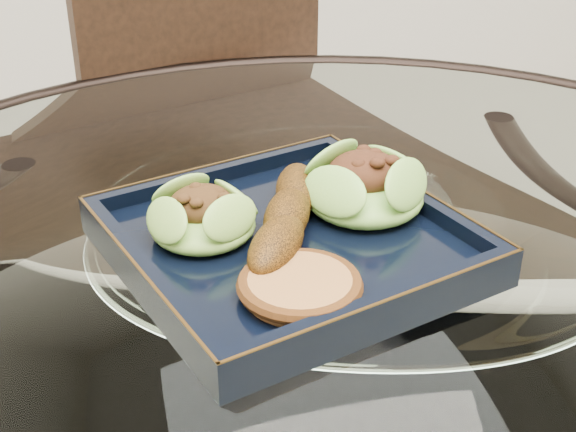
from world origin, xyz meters
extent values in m
cylinder|color=white|center=(0.00, 0.00, 0.76)|extent=(1.10, 1.10, 0.01)
torus|color=black|center=(0.00, 0.00, 0.76)|extent=(1.13, 1.13, 0.02)
cylinder|color=black|center=(0.28, 0.28, 0.38)|extent=(0.04, 0.04, 0.75)
cylinder|color=black|center=(-0.28, 0.28, 0.38)|extent=(0.04, 0.04, 0.75)
cube|color=black|center=(0.01, 0.41, 0.44)|extent=(0.48, 0.48, 0.04)
cube|color=black|center=(-0.04, 0.58, 0.69)|extent=(0.36, 0.13, 0.43)
cylinder|color=black|center=(-0.19, 0.52, 0.21)|extent=(0.03, 0.03, 0.42)
cylinder|color=black|center=(0.13, 0.62, 0.21)|extent=(0.03, 0.03, 0.42)
cube|color=black|center=(-0.05, 0.02, 0.77)|extent=(0.34, 0.34, 0.02)
ellipsoid|color=#56982C|center=(-0.12, 0.04, 0.80)|extent=(0.09, 0.09, 0.03)
ellipsoid|color=#58932A|center=(0.03, 0.05, 0.80)|extent=(0.12, 0.12, 0.04)
ellipsoid|color=#5E3509|center=(-0.05, 0.03, 0.80)|extent=(0.11, 0.18, 0.03)
cylinder|color=#A56B37|center=(-0.06, -0.06, 0.79)|extent=(0.10, 0.10, 0.02)
camera|label=1|loc=(-0.19, -0.54, 1.12)|focal=50.00mm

